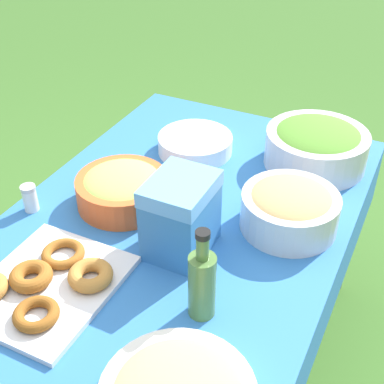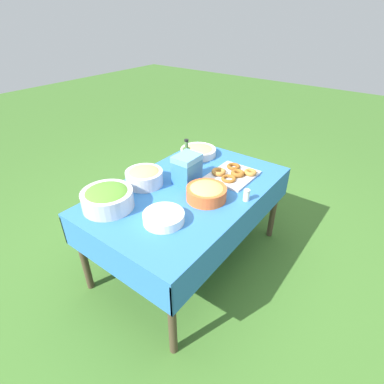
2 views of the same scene
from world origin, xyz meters
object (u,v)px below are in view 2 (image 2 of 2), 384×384
(salad_bowl, at_px, (107,198))
(donut_platter, at_px, (233,174))
(olive_oil_bottle, at_px, (187,157))
(cooler_box, at_px, (187,169))
(bread_bowl, at_px, (144,176))
(plate_stack, at_px, (164,217))
(fruit_bowl, at_px, (206,192))
(pasta_bowl, at_px, (198,151))

(salad_bowl, relative_size, donut_platter, 0.90)
(olive_oil_bottle, bearing_deg, salad_bowl, 175.37)
(cooler_box, bearing_deg, bread_bowl, 132.89)
(donut_platter, height_order, cooler_box, cooler_box)
(salad_bowl, distance_m, plate_stack, 0.41)
(salad_bowl, relative_size, plate_stack, 1.31)
(salad_bowl, distance_m, olive_oil_bottle, 0.75)
(olive_oil_bottle, bearing_deg, bread_bowl, 168.00)
(bread_bowl, height_order, cooler_box, cooler_box)
(fruit_bowl, bearing_deg, plate_stack, 170.14)
(plate_stack, height_order, fruit_bowl, fruit_bowl)
(olive_oil_bottle, xyz_separation_m, cooler_box, (-0.18, -0.15, 0.01))
(olive_oil_bottle, xyz_separation_m, fruit_bowl, (-0.29, -0.39, -0.04))
(pasta_bowl, distance_m, olive_oil_bottle, 0.26)
(plate_stack, relative_size, olive_oil_bottle, 1.04)
(fruit_bowl, bearing_deg, cooler_box, 67.03)
(salad_bowl, xyz_separation_m, donut_platter, (0.85, -0.43, -0.05))
(salad_bowl, bearing_deg, donut_platter, -27.02)
(salad_bowl, xyz_separation_m, cooler_box, (0.57, -0.21, 0.04))
(salad_bowl, distance_m, donut_platter, 0.96)
(salad_bowl, height_order, pasta_bowl, salad_bowl)
(cooler_box, bearing_deg, fruit_bowl, -112.97)
(salad_bowl, bearing_deg, fruit_bowl, -44.31)
(salad_bowl, bearing_deg, plate_stack, -75.41)
(fruit_bowl, xyz_separation_m, cooler_box, (0.10, 0.25, 0.05))
(fruit_bowl, bearing_deg, donut_platter, 3.00)
(donut_platter, height_order, plate_stack, plate_stack)
(bread_bowl, bearing_deg, fruit_bowl, -77.17)
(plate_stack, xyz_separation_m, cooler_box, (0.47, 0.18, 0.08))
(pasta_bowl, distance_m, donut_platter, 0.46)
(olive_oil_bottle, height_order, cooler_box, olive_oil_bottle)
(salad_bowl, bearing_deg, bread_bowl, 3.71)
(pasta_bowl, bearing_deg, plate_stack, -156.24)
(pasta_bowl, distance_m, plate_stack, 0.98)
(fruit_bowl, bearing_deg, pasta_bowl, 40.57)
(donut_platter, xyz_separation_m, bread_bowl, (-0.49, 0.46, 0.05))
(salad_bowl, distance_m, bread_bowl, 0.36)
(donut_platter, distance_m, fruit_bowl, 0.39)
(pasta_bowl, xyz_separation_m, bread_bowl, (-0.65, 0.02, 0.03))
(plate_stack, distance_m, bread_bowl, 0.49)
(donut_platter, bearing_deg, salad_bowl, 152.98)
(salad_bowl, xyz_separation_m, pasta_bowl, (1.00, 0.01, -0.04))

